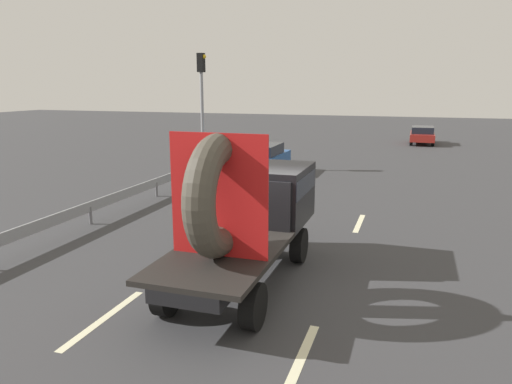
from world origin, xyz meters
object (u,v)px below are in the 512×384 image
distant_sedan (262,157)px  oncoming_car (422,135)px  flatbed_truck (250,206)px  traffic_light (202,95)px

distant_sedan → oncoming_car: size_ratio=1.10×
flatbed_truck → distant_sedan: bearing=106.4°
oncoming_car → flatbed_truck: bearing=-97.9°
traffic_light → oncoming_car: (10.62, 15.11, -3.06)m
distant_sedan → traffic_light: size_ratio=0.75×
flatbed_truck → distant_sedan: size_ratio=1.30×
oncoming_car → traffic_light: bearing=-125.1°
flatbed_truck → distant_sedan: flatbed_truck is taller
flatbed_truck → distant_sedan: (-3.74, 12.67, -0.86)m
distant_sedan → traffic_light: (-3.05, -0.19, 2.99)m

